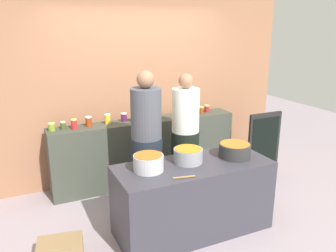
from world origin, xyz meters
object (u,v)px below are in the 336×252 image
object	(u,v)px
cooking_pot_right	(235,150)
preserve_jar_7	(140,117)
cook_with_tongs	(147,151)
cooking_pot_center	(188,155)
preserve_jar_8	(150,115)
bread_crate	(61,252)
preserve_jar_10	(192,111)
preserve_jar_12	(207,108)
preserve_jar_5	(124,117)
preserve_jar_2	(74,124)
preserve_jar_4	(108,119)
preserve_jar_0	(52,127)
preserve_jar_6	(134,117)
preserve_jar_11	(201,110)
preserve_jar_1	(63,125)
wooden_spoon	(184,177)
chalkboard_sign	(264,144)
cooking_pot_left	(148,163)
cook_in_cap	(185,143)
preserve_jar_3	(89,121)
preserve_jar_9	(158,113)

from	to	relation	value
cooking_pot_right	preserve_jar_7	bearing A→B (deg)	113.38
cook_with_tongs	cooking_pot_center	bearing A→B (deg)	-61.92
preserve_jar_8	bread_crate	world-z (taller)	preserve_jar_8
preserve_jar_7	preserve_jar_10	bearing A→B (deg)	-1.90
preserve_jar_8	preserve_jar_12	size ratio (longest dim) A/B	0.98
preserve_jar_5	preserve_jar_7	distance (m)	0.23
preserve_jar_7	preserve_jar_10	xyz separation A→B (m)	(0.81, -0.03, 0.00)
preserve_jar_2	preserve_jar_4	distance (m)	0.46
preserve_jar_10	preserve_jar_12	bearing A→B (deg)	13.64
preserve_jar_0	preserve_jar_6	distance (m)	1.09
preserve_jar_7	preserve_jar_11	world-z (taller)	preserve_jar_7
preserve_jar_1	preserve_jar_8	distance (m)	1.21
cooking_pot_center	wooden_spoon	xyz separation A→B (m)	(-0.23, -0.34, -0.07)
preserve_jar_11	chalkboard_sign	size ratio (longest dim) A/B	0.11
preserve_jar_7	chalkboard_sign	size ratio (longest dim) A/B	0.11
preserve_jar_8	preserve_jar_12	world-z (taller)	preserve_jar_12
preserve_jar_5	preserve_jar_11	xyz separation A→B (m)	(1.19, -0.07, -0.01)
preserve_jar_10	cook_with_tongs	xyz separation A→B (m)	(-1.03, -0.77, -0.21)
preserve_jar_6	preserve_jar_10	world-z (taller)	preserve_jar_6
preserve_jar_11	wooden_spoon	distance (m)	2.03
preserve_jar_8	preserve_jar_11	xyz separation A→B (m)	(0.81, -0.03, 0.00)
wooden_spoon	bread_crate	distance (m)	1.40
cooking_pot_left	cook_with_tongs	world-z (taller)	cook_with_tongs
cook_with_tongs	preserve_jar_10	bearing A→B (deg)	36.87
preserve_jar_4	chalkboard_sign	xyz separation A→B (m)	(2.23, -0.59, -0.51)
preserve_jar_2	preserve_jar_12	xyz separation A→B (m)	(2.02, 0.05, -0.01)
cook_in_cap	preserve_jar_3	bearing A→B (deg)	149.26
preserve_jar_10	preserve_jar_8	bearing A→B (deg)	175.10
preserve_jar_8	preserve_jar_9	bearing A→B (deg)	7.05
bread_crate	preserve_jar_5	bearing A→B (deg)	51.30
preserve_jar_4	bread_crate	world-z (taller)	preserve_jar_4
preserve_jar_6	cook_with_tongs	world-z (taller)	cook_with_tongs
cooking_pot_center	cook_with_tongs	bearing A→B (deg)	118.08
cook_in_cap	cooking_pot_left	bearing A→B (deg)	-138.09
preserve_jar_9	chalkboard_sign	xyz separation A→B (m)	(1.49, -0.58, -0.51)
cooking_pot_right	bread_crate	size ratio (longest dim) A/B	0.83
preserve_jar_5	preserve_jar_11	size ratio (longest dim) A/B	1.10
cook_with_tongs	cook_in_cap	distance (m)	0.63
preserve_jar_6	wooden_spoon	size ratio (longest dim) A/B	0.65
preserve_jar_2	preserve_jar_1	bearing A→B (deg)	156.36
preserve_jar_2	chalkboard_sign	size ratio (longest dim) A/B	0.13
preserve_jar_10	cook_with_tongs	distance (m)	1.31
preserve_jar_1	preserve_jar_9	distance (m)	1.33
preserve_jar_5	bread_crate	size ratio (longest dim) A/B	0.27
preserve_jar_12	cook_with_tongs	xyz separation A→B (m)	(-1.33, -0.85, -0.20)
preserve_jar_5	preserve_jar_7	size ratio (longest dim) A/B	1.07
cooking_pot_right	chalkboard_sign	distance (m)	1.50
preserve_jar_0	wooden_spoon	size ratio (longest dim) A/B	0.46
preserve_jar_6	bread_crate	world-z (taller)	preserve_jar_6
cooking_pot_left	cook_in_cap	size ratio (longest dim) A/B	0.19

